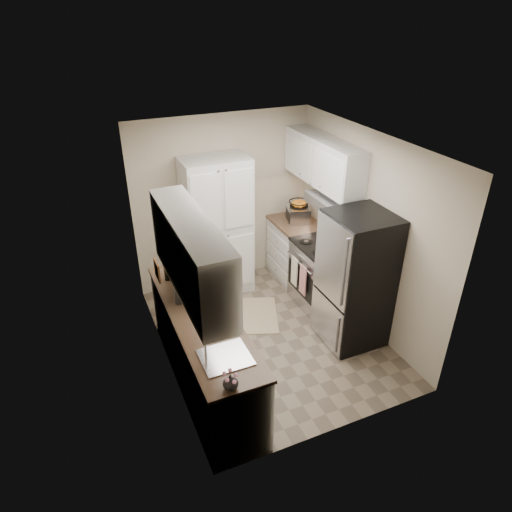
{
  "coord_description": "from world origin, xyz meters",
  "views": [
    {
      "loc": [
        -2.0,
        -4.18,
        3.77
      ],
      "look_at": [
        -0.12,
        0.15,
        1.13
      ],
      "focal_mm": 32.0,
      "sensor_mm": 36.0,
      "label": 1
    }
  ],
  "objects": [
    {
      "name": "ground",
      "position": [
        0.0,
        0.0,
        0.0
      ],
      "size": [
        3.2,
        3.2,
        0.0
      ],
      "primitive_type": "plane",
      "color": "#7A6B56",
      "rests_on": "ground"
    },
    {
      "name": "room_shell",
      "position": [
        -0.02,
        -0.01,
        1.63
      ],
      "size": [
        2.64,
        3.24,
        2.52
      ],
      "color": "beige",
      "rests_on": "ground"
    },
    {
      "name": "pantry_cabinet",
      "position": [
        -0.2,
        1.32,
        1.0
      ],
      "size": [
        0.9,
        0.55,
        2.0
      ],
      "primitive_type": "cube",
      "color": "silver",
      "rests_on": "ground"
    },
    {
      "name": "base_cabinet_left",
      "position": [
        -0.99,
        -0.43,
        0.44
      ],
      "size": [
        0.6,
        2.3,
        0.88
      ],
      "primitive_type": "cube",
      "color": "silver",
      "rests_on": "ground"
    },
    {
      "name": "countertop_left",
      "position": [
        -0.99,
        -0.43,
        0.9
      ],
      "size": [
        0.63,
        2.33,
        0.04
      ],
      "primitive_type": "cube",
      "color": "brown",
      "rests_on": "base_cabinet_left"
    },
    {
      "name": "base_cabinet_right",
      "position": [
        0.99,
        1.19,
        0.44
      ],
      "size": [
        0.6,
        0.8,
        0.88
      ],
      "primitive_type": "cube",
      "color": "silver",
      "rests_on": "ground"
    },
    {
      "name": "countertop_right",
      "position": [
        0.99,
        1.19,
        0.9
      ],
      "size": [
        0.63,
        0.83,
        0.04
      ],
      "primitive_type": "cube",
      "color": "brown",
      "rests_on": "base_cabinet_right"
    },
    {
      "name": "electric_range",
      "position": [
        0.97,
        0.39,
        0.48
      ],
      "size": [
        0.71,
        0.78,
        1.13
      ],
      "color": "#B7B7BC",
      "rests_on": "ground"
    },
    {
      "name": "refrigerator",
      "position": [
        0.94,
        -0.41,
        0.85
      ],
      "size": [
        0.7,
        0.72,
        1.7
      ],
      "primitive_type": "cube",
      "color": "#B7B7BC",
      "rests_on": "ground"
    },
    {
      "name": "microwave",
      "position": [
        -0.91,
        0.05,
        1.08
      ],
      "size": [
        0.57,
        0.69,
        0.33
      ],
      "primitive_type": "imported",
      "rotation": [
        0.0,
        0.0,
        1.23
      ],
      "color": "silver",
      "rests_on": "countertop_left"
    },
    {
      "name": "wine_bottle",
      "position": [
        -1.14,
        0.38,
        1.07
      ],
      "size": [
        0.08,
        0.08,
        0.31
      ],
      "primitive_type": "cylinder",
      "color": "black",
      "rests_on": "countertop_left"
    },
    {
      "name": "flower_vase",
      "position": [
        -1.08,
        -1.52,
        0.99
      ],
      "size": [
        0.14,
        0.14,
        0.14
      ],
      "primitive_type": "imported",
      "rotation": [
        0.0,
        0.0,
        0.08
      ],
      "color": "white",
      "rests_on": "countertop_left"
    },
    {
      "name": "cutting_board",
      "position": [
        -0.83,
        0.66,
        1.08
      ],
      "size": [
        0.05,
        0.25,
        0.31
      ],
      "primitive_type": "cube",
      "rotation": [
        0.0,
        0.0,
        0.11
      ],
      "color": "#45802D",
      "rests_on": "countertop_left"
    },
    {
      "name": "toaster_oven",
      "position": [
        1.02,
        1.24,
        1.03
      ],
      "size": [
        0.4,
        0.46,
        0.23
      ],
      "primitive_type": "cube",
      "rotation": [
        0.0,
        0.0,
        -0.27
      ],
      "color": "#BDBDC1",
      "rests_on": "countertop_right"
    },
    {
      "name": "fruit_basket",
      "position": [
        1.04,
        1.23,
        1.21
      ],
      "size": [
        0.34,
        0.34,
        0.13
      ],
      "primitive_type": null,
      "rotation": [
        0.0,
        0.0,
        -0.15
      ],
      "color": "orange",
      "rests_on": "toaster_oven"
    },
    {
      "name": "kitchen_mat",
      "position": [
        0.04,
        0.45,
        0.01
      ],
      "size": [
        0.78,
        0.95,
        0.01
      ],
      "primitive_type": "cube",
      "rotation": [
        0.0,
        0.0,
        -0.37
      ],
      "color": "tan",
      "rests_on": "ground"
    }
  ]
}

